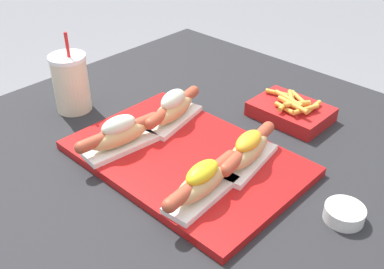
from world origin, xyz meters
The scene contains 9 objects.
patio_table centered at (0.00, 0.00, 0.35)m, with size 1.04×1.05×0.71m.
serving_tray centered at (0.04, -0.06, 0.71)m, with size 0.48×0.32×0.02m.
hot_dog_0 centered at (-0.07, -0.14, 0.76)m, with size 0.08×0.20×0.08m.
hot_dog_1 centered at (0.16, -0.14, 0.76)m, with size 0.07×0.20×0.07m.
hot_dog_2 centered at (-0.07, 0.01, 0.76)m, with size 0.09×0.20×0.08m.
hot_dog_3 centered at (0.16, 0.00, 0.76)m, with size 0.09×0.20×0.07m.
sauce_bowl centered at (0.37, 0.01, 0.72)m, with size 0.07×0.07×0.03m.
drink_cup centered at (-0.32, -0.09, 0.78)m, with size 0.09×0.09×0.20m.
fries_basket centered at (0.10, 0.24, 0.73)m, with size 0.18×0.13×0.06m.
Camera 1 is at (0.58, -0.61, 1.27)m, focal length 42.00 mm.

